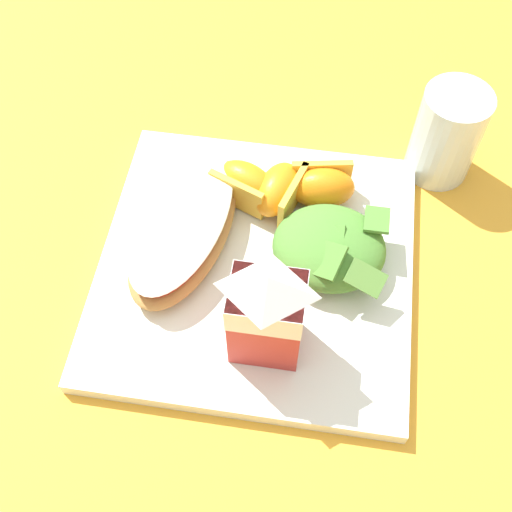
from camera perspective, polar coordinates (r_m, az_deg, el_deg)
ground at (r=0.59m, az=-0.00°, el=-1.33°), size 3.00×3.00×0.00m
white_plate at (r=0.58m, az=-0.00°, el=-0.93°), size 0.28×0.28×0.02m
cheesy_pizza_bread at (r=0.58m, az=-6.51°, el=2.54°), size 0.11×0.18×0.04m
green_salad_pile at (r=0.56m, az=6.58°, el=0.75°), size 0.10×0.09×0.05m
milk_carton at (r=0.48m, az=0.96°, el=-4.88°), size 0.06×0.04×0.11m
orange_wedge_front at (r=0.60m, az=5.97°, el=6.20°), size 0.07×0.05×0.04m
orange_wedge_middle at (r=0.60m, az=2.08°, el=5.90°), size 0.05×0.07×0.04m
orange_wedge_rear at (r=0.60m, az=-1.04°, el=6.47°), size 0.07×0.06×0.04m
drinking_clear_cup at (r=0.65m, az=16.70°, el=10.39°), size 0.06×0.06×0.10m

